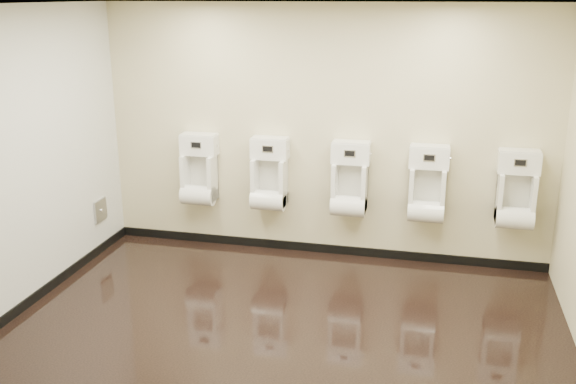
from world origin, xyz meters
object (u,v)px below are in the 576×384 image
(urinal_0, at_px, (199,175))
(urinal_3, at_px, (427,189))
(access_panel, at_px, (100,210))
(urinal_1, at_px, (269,179))
(urinal_2, at_px, (350,184))
(urinal_4, at_px, (516,195))

(urinal_0, distance_m, urinal_3, 2.58)
(access_panel, height_order, urinal_3, urinal_3)
(access_panel, height_order, urinal_1, urinal_1)
(urinal_1, relative_size, urinal_2, 1.00)
(urinal_2, relative_size, urinal_3, 1.00)
(urinal_4, bearing_deg, urinal_2, 180.00)
(access_panel, xyz_separation_m, urinal_4, (4.55, 0.41, 0.38))
(urinal_2, height_order, urinal_4, same)
(urinal_3, height_order, urinal_4, same)
(access_panel, height_order, urinal_2, urinal_2)
(urinal_0, height_order, urinal_2, same)
(access_panel, distance_m, urinal_3, 3.69)
(access_panel, height_order, urinal_0, urinal_0)
(urinal_3, relative_size, urinal_4, 1.00)
(access_panel, distance_m, urinal_2, 2.87)
(urinal_1, relative_size, urinal_3, 1.00)
(urinal_2, distance_m, urinal_4, 1.73)
(urinal_1, height_order, urinal_3, same)
(access_panel, xyz_separation_m, urinal_1, (1.90, 0.41, 0.38))
(urinal_2, xyz_separation_m, urinal_3, (0.83, 0.00, 0.00))
(urinal_2, bearing_deg, access_panel, -171.75)
(access_panel, xyz_separation_m, urinal_3, (3.65, 0.41, 0.38))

